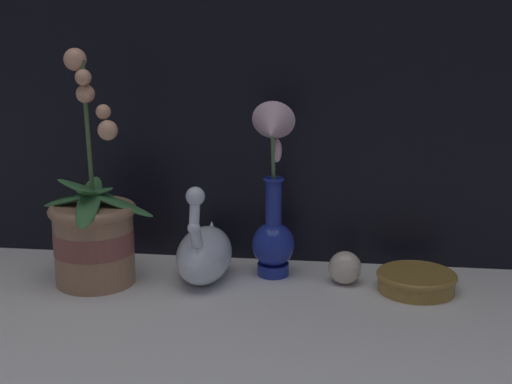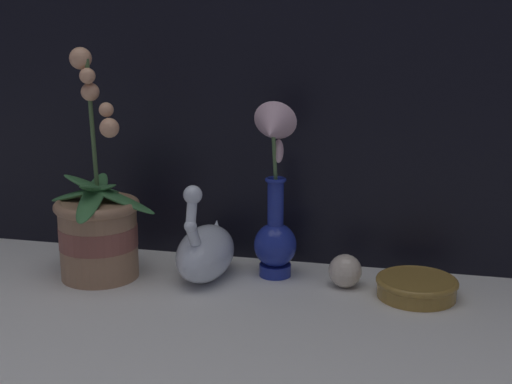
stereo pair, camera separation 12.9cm
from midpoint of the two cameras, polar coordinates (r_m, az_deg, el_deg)
ground_plane at (r=1.23m, az=-4.09°, el=-9.39°), size 2.80×2.80×0.00m
orchid_potted_plant at (r=1.36m, az=-15.54°, el=-3.11°), size 0.21×0.23×0.43m
swan_figurine at (r=1.34m, az=-6.91°, el=-4.82°), size 0.10×0.20×0.20m
blue_vase at (r=1.33m, az=-1.41°, el=-1.23°), size 0.08×0.11×0.34m
glass_sphere at (r=1.33m, az=4.37°, el=-6.10°), size 0.06×0.06×0.06m
amber_dish at (r=1.31m, az=9.98°, el=-7.00°), size 0.14×0.14×0.04m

